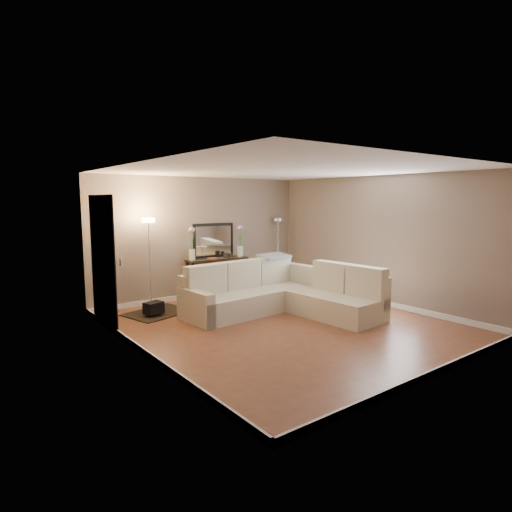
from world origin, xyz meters
TOP-DOWN VIEW (x-y plane):
  - floor at (0.00, 0.00)m, footprint 5.00×5.50m
  - ceiling at (0.00, 0.00)m, footprint 5.00×5.50m
  - wall_back at (0.00, 2.76)m, footprint 5.00×0.02m
  - wall_front at (0.00, -2.76)m, footprint 5.00×0.02m
  - wall_left at (-2.51, 0.00)m, footprint 0.02×5.50m
  - wall_right at (2.51, 0.00)m, footprint 0.02×5.50m
  - baseboard_back at (0.00, 2.73)m, footprint 5.00×0.03m
  - baseboard_front at (0.00, -2.73)m, footprint 5.00×0.03m
  - baseboard_left at (-2.48, 0.00)m, footprint 0.03×5.50m
  - baseboard_right at (2.48, 0.00)m, footprint 0.03×5.50m
  - doorway at (-2.48, 1.70)m, footprint 0.02×1.20m
  - switch_plate at (-2.48, 0.85)m, footprint 0.02×0.08m
  - sectional_sofa at (0.47, 0.67)m, footprint 2.88×2.66m
  - throw_blanket at (0.90, 1.38)m, footprint 0.73×0.47m
  - console_table at (0.15, 2.54)m, footprint 1.41×0.49m
  - leaning_mirror at (0.26, 2.71)m, footprint 0.98×0.13m
  - table_decor at (0.23, 2.50)m, footprint 0.59×0.15m
  - flower_vase_left at (-0.34, 2.59)m, footprint 0.16×0.14m
  - flower_vase_right at (0.82, 2.48)m, footprint 0.16×0.14m
  - floor_lamp_lit at (-1.39, 2.35)m, footprint 0.30×0.30m
  - floor_lamp_unlit at (2.00, 2.57)m, footprint 0.29×0.29m
  - charcoal_rug at (-1.40, 2.00)m, footprint 1.33×1.13m
  - black_bag at (-1.55, 1.86)m, footprint 0.37×0.31m

SIDE VIEW (x-z plane):
  - floor at x=0.00m, z-range -0.01..0.00m
  - charcoal_rug at x=-1.40m, z-range 0.00..0.02m
  - baseboard_back at x=0.00m, z-range 0.00..0.10m
  - baseboard_front at x=0.00m, z-range 0.00..0.10m
  - baseboard_left at x=-2.48m, z-range 0.00..0.10m
  - baseboard_right at x=2.48m, z-range 0.00..0.10m
  - black_bag at x=-1.55m, z-range 0.05..0.26m
  - sectional_sofa at x=0.47m, z-range -0.12..0.83m
  - console_table at x=0.15m, z-range 0.05..0.91m
  - table_decor at x=0.23m, z-range 0.80..0.94m
  - throw_blanket at x=0.90m, z-range 0.92..1.01m
  - doorway at x=-2.48m, z-range 0.00..2.20m
  - flower_vase_left at x=-0.34m, z-range 0.78..1.50m
  - flower_vase_right at x=0.82m, z-range 0.78..1.50m
  - floor_lamp_unlit at x=2.00m, z-range 0.35..2.03m
  - switch_plate at x=-2.48m, z-range 1.14..1.26m
  - leaning_mirror at x=0.26m, z-range 0.84..1.61m
  - floor_lamp_lit at x=-1.39m, z-range 0.36..2.13m
  - wall_back at x=0.00m, z-range 0.00..2.60m
  - wall_front at x=0.00m, z-range 0.00..2.60m
  - wall_left at x=-2.51m, z-range 0.00..2.60m
  - wall_right at x=2.51m, z-range 0.00..2.60m
  - ceiling at x=0.00m, z-range 2.60..2.61m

